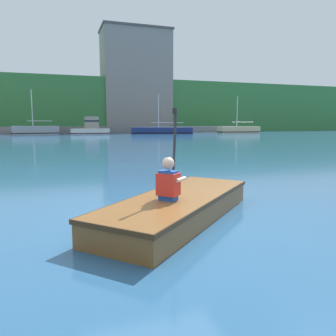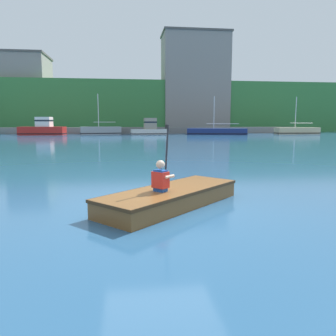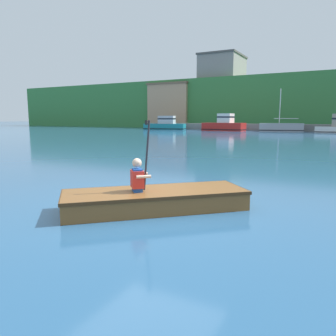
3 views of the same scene
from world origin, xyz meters
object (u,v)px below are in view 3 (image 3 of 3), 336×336
at_px(moored_boat_dock_west_inner, 165,125).
at_px(moored_boat_dock_center_near, 281,128).
at_px(rowboat_foreground, 157,198).
at_px(person_paddler, 138,176).
at_px(moored_boat_dock_west_end, 224,125).

distance_m(moored_boat_dock_west_inner, moored_boat_dock_center_near, 16.34).
relative_size(rowboat_foreground, person_paddler, 2.50).
bearing_deg(moored_boat_dock_west_end, moored_boat_dock_center_near, 6.74).
relative_size(moored_boat_dock_center_near, person_paddler, 4.31).
relative_size(moored_boat_dock_west_end, person_paddler, 4.60).
distance_m(moored_boat_dock_center_near, person_paddler, 38.82).
xyz_separation_m(moored_boat_dock_west_end, person_paddler, (11.24, -37.76, -0.15)).
bearing_deg(person_paddler, moored_boat_dock_west_inner, 118.23).
bearing_deg(moored_boat_dock_center_near, moored_boat_dock_west_inner, -177.27).
xyz_separation_m(moored_boat_dock_west_inner, person_paddler, (20.32, -37.84, -0.09)).
distance_m(moored_boat_dock_center_near, rowboat_foreground, 38.60).
relative_size(moored_boat_dock_west_end, rowboat_foreground, 1.84).
distance_m(moored_boat_dock_west_end, moored_boat_dock_west_inner, 9.07).
distance_m(moored_boat_dock_west_inner, rowboat_foreground, 42.86).
bearing_deg(rowboat_foreground, person_paddler, -136.53).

